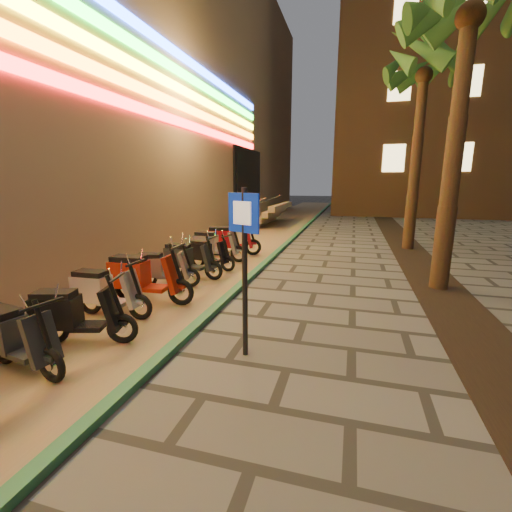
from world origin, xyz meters
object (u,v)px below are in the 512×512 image
(pedestrian_sign, at_px, (244,250))
(scooter_12, at_px, (214,245))
(scooter_9, at_px, (160,268))
(scooter_10, at_px, (187,259))
(scooter_6, at_px, (72,314))
(scooter_7, at_px, (103,291))
(scooter_13, at_px, (228,239))
(scooter_8, at_px, (142,277))
(scooter_11, at_px, (206,253))
(scooter_5, at_px, (13,337))

(pedestrian_sign, relative_size, scooter_12, 1.41)
(scooter_9, xyz_separation_m, scooter_10, (0.22, 0.94, 0.03))
(scooter_6, bearing_deg, scooter_7, 90.61)
(scooter_7, bearing_deg, scooter_6, -74.45)
(scooter_7, height_order, scooter_13, scooter_13)
(scooter_8, bearing_deg, scooter_7, -110.37)
(scooter_6, relative_size, scooter_7, 0.99)
(scooter_13, bearing_deg, scooter_7, -110.20)
(scooter_6, bearing_deg, scooter_11, 73.03)
(scooter_12, bearing_deg, scooter_10, -90.68)
(scooter_5, distance_m, scooter_10, 4.70)
(scooter_11, height_order, scooter_12, scooter_12)
(scooter_5, height_order, scooter_12, scooter_12)
(pedestrian_sign, distance_m, scooter_5, 3.24)
(scooter_9, bearing_deg, pedestrian_sign, -56.41)
(scooter_10, bearing_deg, scooter_11, 87.04)
(scooter_8, xyz_separation_m, scooter_12, (-0.05, 3.92, -0.03))
(scooter_7, distance_m, scooter_10, 2.82)
(pedestrian_sign, height_order, scooter_7, pedestrian_sign)
(scooter_6, xyz_separation_m, scooter_8, (-0.07, 1.91, 0.07))
(scooter_9, relative_size, scooter_10, 0.93)
(scooter_9, height_order, scooter_12, scooter_12)
(pedestrian_sign, distance_m, scooter_7, 3.22)
(scooter_10, bearing_deg, scooter_8, -86.68)
(scooter_8, bearing_deg, scooter_9, 98.09)
(scooter_9, xyz_separation_m, scooter_13, (0.29, 3.81, 0.09))
(scooter_10, xyz_separation_m, scooter_13, (0.07, 2.87, 0.06))
(scooter_6, bearing_deg, scooter_10, 74.55)
(scooter_9, bearing_deg, scooter_11, 64.76)
(scooter_6, distance_m, scooter_9, 2.95)
(scooter_7, xyz_separation_m, scooter_8, (0.26, 0.83, 0.07))
(pedestrian_sign, height_order, scooter_12, pedestrian_sign)
(scooter_5, distance_m, scooter_7, 1.90)
(scooter_5, xyz_separation_m, scooter_8, (0.10, 2.73, 0.08))
(scooter_6, bearing_deg, scooter_13, 73.67)
(scooter_8, height_order, scooter_9, scooter_8)
(scooter_8, relative_size, scooter_11, 1.21)
(scooter_11, bearing_deg, scooter_12, 110.53)
(scooter_9, height_order, scooter_10, scooter_10)
(scooter_12, distance_m, scooter_13, 0.93)
(scooter_5, relative_size, scooter_12, 0.90)
(scooter_12, xyz_separation_m, scooter_13, (0.13, 0.92, 0.03))
(scooter_7, relative_size, scooter_11, 1.06)
(pedestrian_sign, xyz_separation_m, scooter_7, (-2.96, 0.69, -1.06))
(pedestrian_sign, distance_m, scooter_8, 3.26)
(pedestrian_sign, distance_m, scooter_9, 4.02)
(scooter_10, xyz_separation_m, scooter_11, (0.12, 0.97, -0.04))
(scooter_11, bearing_deg, scooter_6, -80.68)
(scooter_13, bearing_deg, scooter_9, -111.12)
(scooter_5, relative_size, scooter_7, 0.97)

